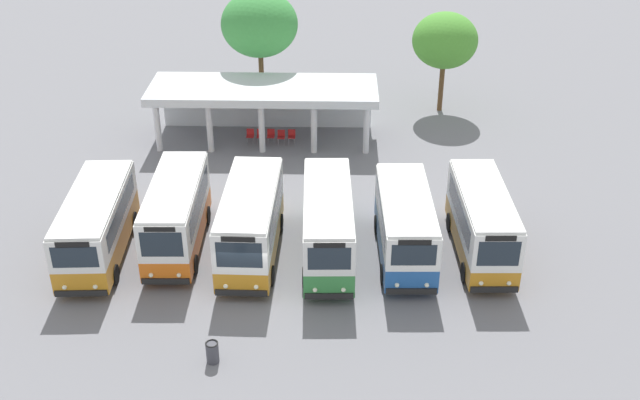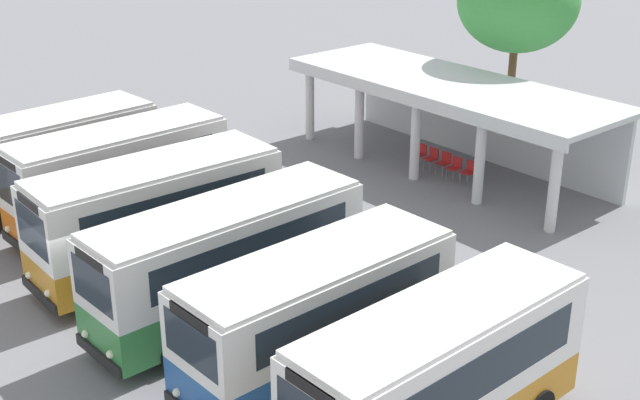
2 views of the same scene
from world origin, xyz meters
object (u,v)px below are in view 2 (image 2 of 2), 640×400
(city_bus_fourth_amber, at_px, (227,258))
(waiting_chair_end_by_column, at_px, (420,153))
(city_bus_fifth_blue, at_px, (317,312))
(waiting_chair_fifth_seat, at_px, (469,170))
(city_bus_nearest_orange, at_px, (49,155))
(waiting_chair_fourth_seat, at_px, (455,166))
(city_bus_far_end_green, at_px, (439,373))
(waiting_chair_middle_seat, at_px, (444,161))
(city_bus_middle_cream, at_px, (156,214))
(city_bus_second_in_row, at_px, (118,175))
(waiting_chair_second_from_end, at_px, (432,157))

(city_bus_fourth_amber, distance_m, waiting_chair_end_by_column, 13.13)
(city_bus_fifth_blue, bearing_deg, waiting_chair_fifth_seat, 115.60)
(city_bus_nearest_orange, xyz_separation_m, waiting_chair_fourth_seat, (7.44, 12.20, -1.21))
(city_bus_far_end_green, distance_m, waiting_chair_middle_seat, 15.87)
(city_bus_nearest_orange, distance_m, waiting_chair_fourth_seat, 14.34)
(city_bus_middle_cream, height_order, waiting_chair_end_by_column, city_bus_middle_cream)
(waiting_chair_middle_seat, bearing_deg, city_bus_far_end_green, -48.50)
(city_bus_far_end_green, bearing_deg, city_bus_fifth_blue, -175.77)
(city_bus_second_in_row, height_order, city_bus_fourth_amber, city_bus_second_in_row)
(city_bus_middle_cream, bearing_deg, waiting_chair_end_by_column, 96.25)
(city_bus_nearest_orange, relative_size, city_bus_fifth_blue, 1.08)
(city_bus_fourth_amber, xyz_separation_m, city_bus_far_end_green, (6.92, 0.31, 0.01))
(city_bus_far_end_green, bearing_deg, waiting_chair_second_from_end, 133.18)
(city_bus_far_end_green, bearing_deg, waiting_chair_fourth_seat, 130.03)
(waiting_chair_fifth_seat, bearing_deg, city_bus_nearest_orange, -123.29)
(city_bus_second_in_row, relative_size, waiting_chair_fourth_seat, 8.23)
(waiting_chair_second_from_end, bearing_deg, waiting_chair_middle_seat, 1.80)
(waiting_chair_fourth_seat, distance_m, waiting_chair_fifth_seat, 0.62)
(waiting_chair_middle_seat, height_order, waiting_chair_fifth_seat, same)
(city_bus_nearest_orange, bearing_deg, waiting_chair_end_by_column, 65.58)
(city_bus_second_in_row, height_order, city_bus_far_end_green, city_bus_second_in_row)
(city_bus_middle_cream, xyz_separation_m, waiting_chair_fifth_seat, (1.14, 12.17, -1.33))
(city_bus_far_end_green, height_order, waiting_chair_end_by_column, city_bus_far_end_green)
(waiting_chair_fifth_seat, bearing_deg, waiting_chair_middle_seat, 178.50)
(city_bus_far_end_green, xyz_separation_m, waiting_chair_fourth_seat, (-9.87, 11.74, -1.27))
(city_bus_nearest_orange, height_order, waiting_chair_end_by_column, city_bus_nearest_orange)
(waiting_chair_fifth_seat, bearing_deg, city_bus_middle_cream, -95.35)
(city_bus_nearest_orange, height_order, city_bus_fourth_amber, city_bus_fourth_amber)
(city_bus_fourth_amber, bearing_deg, waiting_chair_fourth_seat, 103.71)
(city_bus_middle_cream, relative_size, waiting_chair_fifth_seat, 8.44)
(city_bus_second_in_row, xyz_separation_m, city_bus_fifth_blue, (10.39, -0.56, -0.10))
(city_bus_nearest_orange, relative_size, city_bus_second_in_row, 1.05)
(city_bus_far_end_green, distance_m, waiting_chair_fifth_seat, 15.06)
(city_bus_middle_cream, xyz_separation_m, city_bus_fourth_amber, (3.46, 0.03, -0.06))
(city_bus_fourth_amber, distance_m, city_bus_fifth_blue, 3.46)
(city_bus_middle_cream, height_order, waiting_chair_fourth_seat, city_bus_middle_cream)
(city_bus_far_end_green, bearing_deg, waiting_chair_fifth_seat, 128.04)
(city_bus_middle_cream, distance_m, waiting_chair_middle_seat, 12.27)
(city_bus_far_end_green, distance_m, waiting_chair_second_from_end, 16.27)
(city_bus_second_in_row, distance_m, waiting_chair_fourth_seat, 12.18)
(waiting_chair_middle_seat, relative_size, waiting_chair_fourth_seat, 1.00)
(city_bus_middle_cream, height_order, waiting_chair_second_from_end, city_bus_middle_cream)
(city_bus_fifth_blue, bearing_deg, city_bus_far_end_green, 4.23)
(city_bus_fifth_blue, xyz_separation_m, waiting_chair_fourth_seat, (-6.40, 12.00, -1.21))
(city_bus_nearest_orange, distance_m, waiting_chair_fifth_seat, 14.74)
(city_bus_second_in_row, xyz_separation_m, city_bus_middle_cream, (3.46, -0.66, 0.02))
(city_bus_nearest_orange, distance_m, city_bus_fifth_blue, 13.85)
(city_bus_nearest_orange, xyz_separation_m, waiting_chair_second_from_end, (6.21, 12.29, -1.21))
(city_bus_second_in_row, bearing_deg, waiting_chair_second_from_end, 76.60)
(waiting_chair_end_by_column, bearing_deg, waiting_chair_middle_seat, 0.08)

